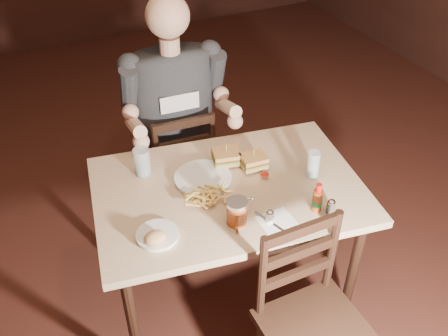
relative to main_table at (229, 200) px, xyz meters
name	(u,v)px	position (x,y,z in m)	size (l,w,h in m)	color
room_shell	(191,43)	(-0.06, 0.24, 0.71)	(7.00, 7.00, 7.00)	#321712
main_table	(229,200)	(0.00, 0.00, 0.00)	(1.35, 1.01, 0.77)	tan
chair_far	(178,165)	(-0.01, 0.69, -0.26)	(0.40, 0.43, 0.86)	black
chair_near	(317,332)	(0.09, -0.66, -0.24)	(0.42, 0.46, 0.91)	black
diner	(175,92)	(-0.01, 0.63, 0.26)	(0.59, 0.46, 1.02)	#2E2F33
dinner_plate	(203,179)	(-0.09, 0.10, 0.09)	(0.26, 0.26, 0.02)	white
sandwich_left	(226,153)	(0.07, 0.17, 0.15)	(0.13, 0.11, 0.11)	#C88E47
sandwich_right	(254,157)	(0.17, 0.08, 0.14)	(0.12, 0.10, 0.10)	#C88E47
fries_pile	(208,194)	(-0.12, -0.04, 0.11)	(0.25, 0.18, 0.04)	#F4C65E
ketchup_dollop	(265,174)	(0.19, -0.01, 0.10)	(0.04, 0.04, 0.01)	maroon
glass_left	(142,162)	(-0.32, 0.27, 0.15)	(0.08, 0.08, 0.14)	silver
glass_right	(313,164)	(0.40, -0.09, 0.15)	(0.06, 0.06, 0.14)	silver
hot_sauce	(318,197)	(0.28, -0.30, 0.15)	(0.04, 0.04, 0.14)	#8C3710
salt_shaker	(270,217)	(0.06, -0.28, 0.11)	(0.04, 0.04, 0.06)	white
pepper_shaker	(331,207)	(0.33, -0.34, 0.11)	(0.04, 0.04, 0.07)	#38332D
syrup_dispenser	(237,212)	(-0.07, -0.22, 0.14)	(0.09, 0.09, 0.12)	#8C3710
napkin	(277,222)	(0.09, -0.30, 0.08)	(0.15, 0.14, 0.00)	white
knife	(274,225)	(0.06, -0.31, 0.08)	(0.01, 0.22, 0.01)	silver
fork	(235,220)	(-0.07, -0.21, 0.08)	(0.01, 0.17, 0.01)	silver
side_plate	(158,236)	(-0.40, -0.16, 0.09)	(0.17, 0.17, 0.01)	white
bread_roll	(155,238)	(-0.42, -0.20, 0.12)	(0.09, 0.08, 0.05)	#DFAB6D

